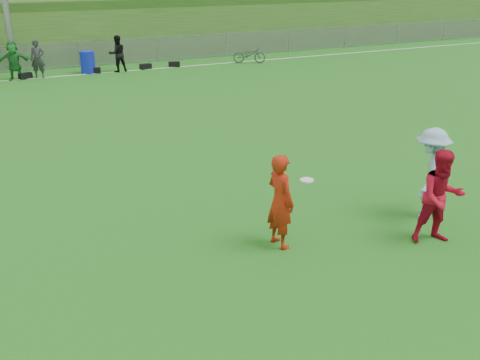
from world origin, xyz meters
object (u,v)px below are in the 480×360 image
bicycle (249,55)px  player_red_left (280,201)px  recycling_bin (88,62)px  player_blue (430,173)px  frisbee (307,180)px  player_red_center (441,197)px

bicycle → player_red_left: bearing=-176.9°
player_red_left → recycling_bin: 18.44m
player_blue → frisbee: bearing=-44.4°
player_blue → frisbee: 2.75m
player_red_left → recycling_bin: bearing=-8.5°
frisbee → recycling_bin: 18.40m
frisbee → player_blue: bearing=-5.0°
player_red_left → bicycle: player_red_left is taller
player_red_center → bicycle: (5.32, 18.79, -0.46)m
player_blue → frisbee: (-2.73, 0.24, 0.24)m
frisbee → bicycle: (7.45, 17.62, -0.73)m
bicycle → frisbee: bearing=-175.4°
player_red_left → frisbee: bearing=-92.4°
player_red_center → player_red_left: bearing=175.0°
player_blue → recycling_bin: (-3.38, 18.61, -0.42)m
player_red_center → frisbee: size_ratio=7.09×
player_red_center → bicycle: player_red_center is taller
player_red_center → frisbee: 2.44m
bicycle → player_red_center: bearing=-168.3°
recycling_bin → bicycle: 8.13m
frisbee → recycling_bin: size_ratio=0.25×
bicycle → player_blue: bearing=-167.3°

